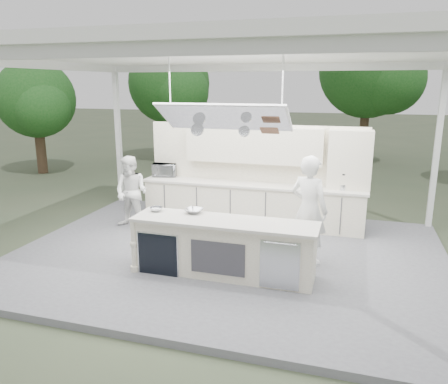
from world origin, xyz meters
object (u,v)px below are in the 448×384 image
(demo_island, at_px, (223,247))
(sous_chef, at_px, (131,192))
(head_chef, at_px, (309,210))
(back_counter, at_px, (251,204))

(demo_island, distance_m, sous_chef, 3.23)
(sous_chef, bearing_deg, head_chef, -7.75)
(back_counter, xyz_separation_m, head_chef, (1.48, -1.87, 0.50))
(back_counter, bearing_deg, head_chef, -51.60)
(head_chef, distance_m, sous_chef, 4.06)
(demo_island, bearing_deg, sous_chef, 145.79)
(back_counter, relative_size, sous_chef, 3.16)
(demo_island, bearing_deg, head_chef, 35.84)
(demo_island, relative_size, back_counter, 0.61)
(demo_island, distance_m, back_counter, 2.82)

